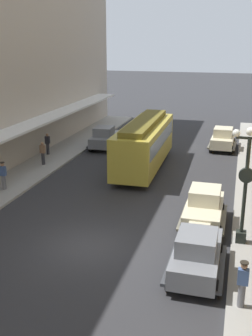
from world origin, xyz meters
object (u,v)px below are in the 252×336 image
(lamp_post_with_clock, at_px, (246,181))
(parked_car_3, at_px, (197,253))
(pedestrian_4, at_px, (3,175))
(parked_car_0, at_px, (223,138))
(pedestrian_0, at_px, (242,284))
(pedestrian_3, at_px, (48,144))
(streetcar, at_px, (144,142))
(parked_car_2, at_px, (105,137))
(parked_car_1, at_px, (204,207))
(pedestrian_1, at_px, (43,153))

(lamp_post_with_clock, bearing_deg, parked_car_3, -118.76)
(pedestrian_4, bearing_deg, parked_car_3, -26.63)
(parked_car_0, relative_size, pedestrian_0, 2.57)
(parked_car_0, bearing_deg, pedestrian_3, -155.86)
(lamp_post_with_clock, bearing_deg, parked_car_0, 95.79)
(parked_car_3, distance_m, lamp_post_with_clock, 3.95)
(parked_car_3, height_order, lamp_post_with_clock, lamp_post_with_clock)
(lamp_post_with_clock, bearing_deg, pedestrian_3, 143.30)
(streetcar, height_order, lamp_post_with_clock, lamp_post_with_clock)
(parked_car_2, height_order, pedestrian_4, parked_car_2)
(parked_car_0, relative_size, parked_car_1, 1.01)
(pedestrian_1, distance_m, pedestrian_4, 5.24)
(parked_car_1, height_order, pedestrian_4, parked_car_1)
(parked_car_1, distance_m, lamp_post_with_clock, 3.15)
(lamp_post_with_clock, relative_size, pedestrian_0, 3.09)
(streetcar, xyz_separation_m, pedestrian_3, (-7.92, 1.08, -0.91))
(parked_car_0, bearing_deg, pedestrian_0, -85.30)
(pedestrian_1, bearing_deg, pedestrian_4, -89.36)
(parked_car_2, relative_size, pedestrian_3, 2.63)
(streetcar, distance_m, lamp_post_with_clock, 11.94)
(pedestrian_4, bearing_deg, pedestrian_1, 90.64)
(streetcar, relative_size, pedestrian_1, 5.89)
(parked_car_0, bearing_deg, parked_car_2, -166.44)
(pedestrian_0, height_order, pedestrian_3, pedestrian_0)
(parked_car_0, distance_m, pedestrian_0, 21.53)
(parked_car_3, height_order, streetcar, streetcar)
(parked_car_1, relative_size, parked_car_3, 1.00)
(streetcar, bearing_deg, parked_car_2, 134.08)
(parked_car_2, distance_m, pedestrian_0, 22.22)
(parked_car_3, height_order, pedestrian_1, parked_car_3)
(pedestrian_0, bearing_deg, pedestrian_3, 133.17)
(pedestrian_0, relative_size, pedestrian_3, 1.02)
(streetcar, relative_size, lamp_post_with_clock, 1.87)
(pedestrian_1, bearing_deg, parked_car_3, -42.97)
(lamp_post_with_clock, xyz_separation_m, pedestrian_0, (0.07, -4.76, -1.97))
(pedestrian_1, bearing_deg, pedestrian_3, 108.97)
(parked_car_0, distance_m, parked_car_2, 9.73)
(parked_car_1, height_order, streetcar, streetcar)
(pedestrian_1, xyz_separation_m, pedestrian_4, (0.06, -5.24, 0.02))
(parked_car_0, relative_size, streetcar, 0.44)
(parked_car_2, bearing_deg, parked_car_0, 13.56)
(streetcar, height_order, pedestrian_4, streetcar)
(pedestrian_0, relative_size, pedestrian_1, 1.02)
(parked_car_3, distance_m, pedestrian_4, 13.48)
(streetcar, bearing_deg, pedestrian_1, -167.96)
(parked_car_2, distance_m, lamp_post_with_clock, 18.34)
(pedestrian_4, bearing_deg, lamp_post_with_clock, -12.70)
(parked_car_1, relative_size, pedestrian_4, 2.55)
(lamp_post_with_clock, height_order, pedestrian_3, lamp_post_with_clock)
(streetcar, relative_size, pedestrian_3, 5.89)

